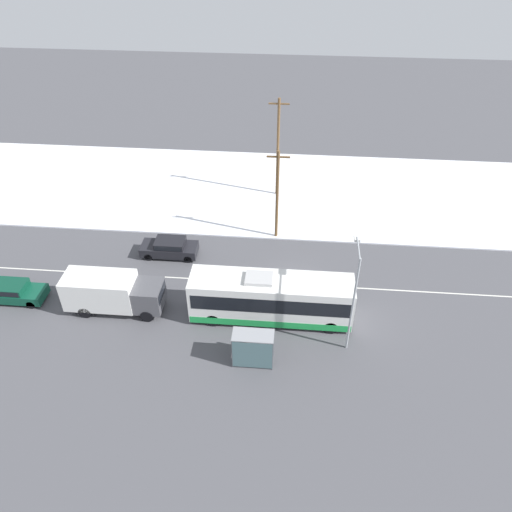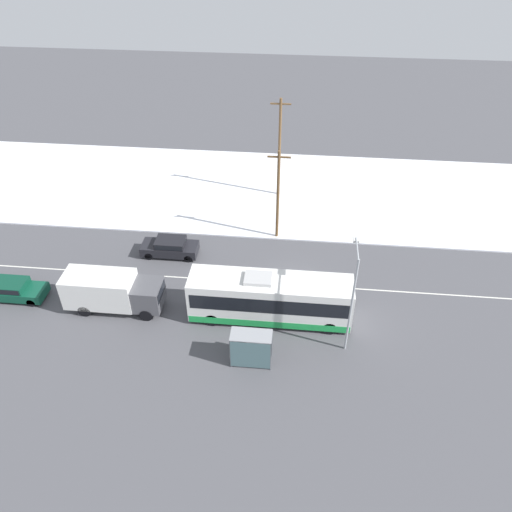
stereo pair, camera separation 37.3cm
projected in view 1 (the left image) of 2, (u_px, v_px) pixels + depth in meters
ground_plane at (293, 284)px, 37.33m from camera, size 120.00×120.00×0.00m
snow_lot at (297, 192)px, 48.11m from camera, size 80.00×16.00×0.12m
lane_marking_center at (293, 284)px, 37.33m from camera, size 60.00×0.12×0.00m
city_bus at (271, 298)px, 33.54m from camera, size 10.91×2.57×3.54m
box_truck at (112, 292)px, 34.32m from camera, size 6.76×2.30×2.80m
sedan_car at (170, 247)px, 39.70m from camera, size 4.48×1.80×1.48m
parked_car_near_truck at (11, 291)px, 35.58m from camera, size 4.79×1.80×1.41m
pedestrian_at_stop at (244, 340)px, 31.59m from camera, size 0.57×0.25×1.57m
bus_shelter at (253, 346)px, 30.20m from camera, size 2.54×1.20×2.40m
streetlamp at (354, 288)px, 29.94m from camera, size 0.36×2.63×7.31m
utility_pole_roadside at (277, 194)px, 39.72m from camera, size 1.80×0.24×7.90m
utility_pole_snowlot at (278, 147)px, 44.83m from camera, size 1.80×0.24×9.40m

